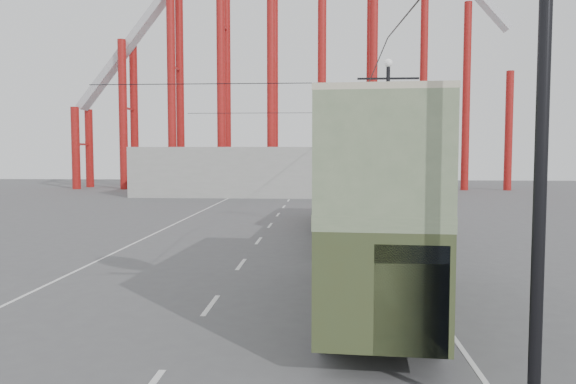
# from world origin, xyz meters

# --- Properties ---
(ground) EXTENTS (160.00, 160.00, 0.00)m
(ground) POSITION_xyz_m (0.00, 0.00, 0.00)
(ground) COLOR #4F4F51
(ground) RESTS_ON ground
(road_markings) EXTENTS (12.52, 120.00, 0.01)m
(road_markings) POSITION_xyz_m (-0.86, 19.70, 0.01)
(road_markings) COLOR silver
(road_markings) RESTS_ON ground
(lamp_post_mid) EXTENTS (3.20, 0.44, 9.32)m
(lamp_post_mid) POSITION_xyz_m (5.60, 18.00, 4.68)
(lamp_post_mid) COLOR black
(lamp_post_mid) RESTS_ON ground
(lamp_post_far) EXTENTS (3.20, 0.44, 9.32)m
(lamp_post_far) POSITION_xyz_m (5.60, 40.00, 4.68)
(lamp_post_far) COLOR black
(lamp_post_far) RESTS_ON ground
(lamp_post_distant) EXTENTS (3.20, 0.44, 9.32)m
(lamp_post_distant) POSITION_xyz_m (5.60, 62.00, 4.68)
(lamp_post_distant) COLOR black
(lamp_post_distant) RESTS_ON ground
(fairground_shed) EXTENTS (22.00, 10.00, 5.00)m
(fairground_shed) POSITION_xyz_m (-6.00, 47.00, 2.50)
(fairground_shed) COLOR #969691
(fairground_shed) RESTS_ON ground
(double_decker_bus) EXTENTS (3.44, 10.83, 5.73)m
(double_decker_bus) POSITION_xyz_m (3.76, 3.91, 3.21)
(double_decker_bus) COLOR #3E4626
(double_decker_bus) RESTS_ON ground
(single_decker_green) EXTENTS (3.10, 11.84, 3.32)m
(single_decker_green) POSITION_xyz_m (3.78, 16.47, 1.87)
(single_decker_green) COLOR #6E805E
(single_decker_green) RESTS_ON ground
(single_decker_cream) EXTENTS (3.36, 10.53, 3.23)m
(single_decker_cream) POSITION_xyz_m (3.32, 23.28, 1.82)
(single_decker_cream) COLOR beige
(single_decker_cream) RESTS_ON ground
(pedestrian) EXTENTS (0.68, 0.49, 1.73)m
(pedestrian) POSITION_xyz_m (3.07, 8.11, 0.86)
(pedestrian) COLOR black
(pedestrian) RESTS_ON ground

